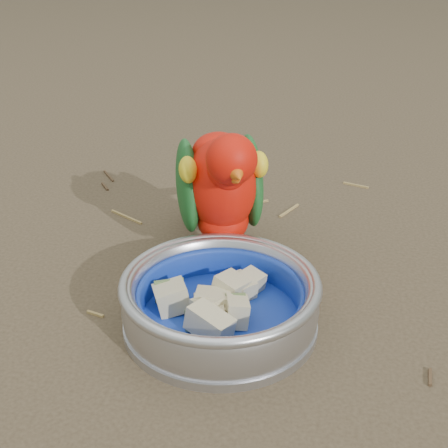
# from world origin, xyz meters

# --- Properties ---
(ground) EXTENTS (60.00, 60.00, 0.00)m
(ground) POSITION_xyz_m (0.00, 0.00, 0.00)
(ground) COLOR #493B2A
(food_bowl) EXTENTS (0.21, 0.21, 0.02)m
(food_bowl) POSITION_xyz_m (0.03, -0.01, 0.01)
(food_bowl) COLOR #B2B2BA
(food_bowl) RESTS_ON ground
(bowl_wall) EXTENTS (0.21, 0.21, 0.04)m
(bowl_wall) POSITION_xyz_m (0.03, -0.01, 0.04)
(bowl_wall) COLOR #B2B2BA
(bowl_wall) RESTS_ON food_bowl
(fruit_wedges) EXTENTS (0.13, 0.13, 0.03)m
(fruit_wedges) POSITION_xyz_m (0.03, -0.01, 0.03)
(fruit_wedges) COLOR #C1B48B
(fruit_wedges) RESTS_ON food_bowl
(lory_parrot) EXTENTS (0.18, 0.25, 0.18)m
(lory_parrot) POSITION_xyz_m (0.00, 0.13, 0.09)
(lory_parrot) COLOR red
(lory_parrot) RESTS_ON ground
(ground_debris) EXTENTS (0.90, 0.80, 0.01)m
(ground_debris) POSITION_xyz_m (-0.02, 0.02, 0.00)
(ground_debris) COLOR #A2854B
(ground_debris) RESTS_ON ground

